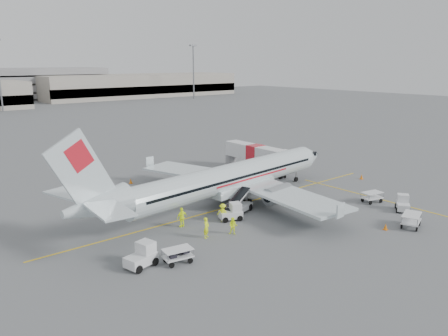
% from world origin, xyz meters
% --- Properties ---
extents(ground, '(360.00, 360.00, 0.00)m').
position_xyz_m(ground, '(0.00, 0.00, 0.00)').
color(ground, '#56595B').
extents(stripe_lead, '(44.00, 0.20, 0.01)m').
position_xyz_m(stripe_lead, '(0.00, 0.00, 0.01)').
color(stripe_lead, yellow).
rests_on(stripe_lead, ground).
extents(stripe_cross, '(0.20, 20.00, 0.01)m').
position_xyz_m(stripe_cross, '(14.00, -8.00, 0.01)').
color(stripe_cross, yellow).
rests_on(stripe_cross, ground).
extents(terminal_east, '(90.00, 26.00, 10.00)m').
position_xyz_m(terminal_east, '(70.00, 145.00, 5.00)').
color(terminal_east, gray).
rests_on(terminal_east, ground).
extents(parking_garage, '(62.00, 24.00, 14.00)m').
position_xyz_m(parking_garage, '(25.00, 160.00, 7.00)').
color(parking_garage, slate).
rests_on(parking_garage, ground).
extents(mast_east, '(3.20, 1.20, 22.00)m').
position_xyz_m(mast_east, '(80.00, 118.00, 11.00)').
color(mast_east, slate).
rests_on(mast_east, ground).
extents(aircraft, '(38.73, 31.77, 9.93)m').
position_xyz_m(aircraft, '(0.33, 0.98, 4.97)').
color(aircraft, silver).
rests_on(aircraft, ground).
extents(jet_bridge, '(2.82, 14.45, 3.79)m').
position_xyz_m(jet_bridge, '(12.22, 9.68, 1.89)').
color(jet_bridge, silver).
rests_on(jet_bridge, ground).
extents(belt_loader, '(5.66, 3.55, 2.87)m').
position_xyz_m(belt_loader, '(-1.62, -2.00, 1.44)').
color(belt_loader, silver).
rests_on(belt_loader, ground).
extents(tug_fore, '(2.47, 2.22, 1.66)m').
position_xyz_m(tug_fore, '(12.21, -12.62, 0.83)').
color(tug_fore, silver).
rests_on(tug_fore, ground).
extents(tug_mid, '(2.50, 1.98, 1.70)m').
position_xyz_m(tug_mid, '(-3.40, -3.11, 0.85)').
color(tug_mid, silver).
rests_on(tug_mid, ground).
extents(tug_aft, '(2.66, 1.89, 1.86)m').
position_xyz_m(tug_aft, '(-15.30, -6.48, 0.93)').
color(tug_aft, silver).
rests_on(tug_aft, ground).
extents(cart_loaded_a, '(2.41, 1.98, 1.09)m').
position_xyz_m(cart_loaded_a, '(-2.24, -2.00, 0.54)').
color(cart_loaded_a, silver).
rests_on(cart_loaded_a, ground).
extents(cart_loaded_b, '(2.44, 1.68, 1.18)m').
position_xyz_m(cart_loaded_b, '(-12.75, -7.71, 0.59)').
color(cart_loaded_b, silver).
rests_on(cart_loaded_b, ground).
extents(cart_empty_a, '(2.87, 2.22, 1.32)m').
position_xyz_m(cart_empty_a, '(8.41, -15.50, 0.66)').
color(cart_empty_a, silver).
rests_on(cart_empty_a, ground).
extents(cart_empty_b, '(2.50, 1.80, 1.18)m').
position_xyz_m(cart_empty_b, '(12.32, -8.93, 0.59)').
color(cart_empty_b, silver).
rests_on(cart_empty_b, ground).
extents(cone_nose, '(0.43, 0.43, 0.71)m').
position_xyz_m(cone_nose, '(20.10, -2.55, 0.35)').
color(cone_nose, orange).
rests_on(cone_nose, ground).
extents(cone_port, '(0.43, 0.43, 0.70)m').
position_xyz_m(cone_port, '(-4.60, 15.23, 0.35)').
color(cone_port, orange).
rests_on(cone_port, ground).
extents(cone_stbd, '(0.39, 0.39, 0.64)m').
position_xyz_m(cone_stbd, '(5.96, -14.34, 0.32)').
color(cone_stbd, orange).
rests_on(cone_stbd, ground).
extents(crew_a, '(0.83, 0.73, 1.90)m').
position_xyz_m(crew_a, '(-8.01, -5.17, 0.95)').
color(crew_a, '#D0E713').
rests_on(crew_a, ground).
extents(crew_b, '(0.96, 0.98, 1.60)m').
position_xyz_m(crew_b, '(-5.67, -6.09, 0.80)').
color(crew_b, '#D0E713').
rests_on(crew_b, ground).
extents(crew_c, '(1.24, 1.31, 1.78)m').
position_xyz_m(crew_c, '(-4.23, -2.89, 0.89)').
color(crew_c, '#D0E713').
rests_on(crew_c, ground).
extents(crew_d, '(1.13, 0.50, 1.91)m').
position_xyz_m(crew_d, '(-8.16, -1.59, 0.96)').
color(crew_d, '#D0E713').
rests_on(crew_d, ground).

